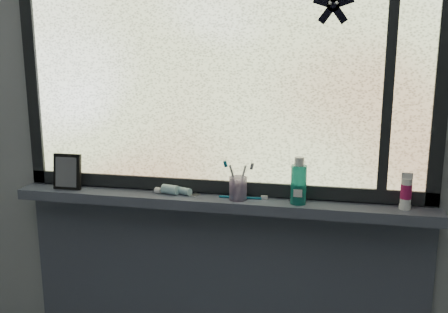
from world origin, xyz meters
TOP-DOWN VIEW (x-y plane):
  - wall_back at (0.00, 1.30)m, footprint 3.00×0.01m
  - windowsill at (0.00, 1.23)m, footprint 1.62×0.14m
  - window_pane at (0.00, 1.28)m, footprint 1.50×0.01m
  - frame_bottom at (0.00, 1.28)m, footprint 1.60×0.03m
  - frame_left at (-0.78, 1.28)m, footprint 0.05×0.03m
  - frame_right at (0.78, 1.28)m, footprint 0.05×0.03m
  - frame_mullion at (0.60, 1.28)m, footprint 0.03×0.03m
  - starfish_sticker at (0.40, 1.27)m, footprint 0.15×0.02m
  - vanity_mirror at (-0.62, 1.22)m, footprint 0.12×0.06m
  - toothpaste_tube at (-0.17, 1.23)m, footprint 0.21×0.11m
  - toothbrush_cup at (0.08, 1.22)m, footprint 0.07×0.07m
  - toothbrush_lying at (0.09, 1.23)m, footprint 0.20×0.03m
  - mouthwash_bottle at (0.31, 1.21)m, footprint 0.08×0.08m
  - cream_tube at (0.68, 1.23)m, footprint 0.04×0.04m

SIDE VIEW (x-z plane):
  - windowsill at x=0.00m, z-range 0.98..1.02m
  - toothbrush_lying at x=0.09m, z-range 1.02..1.03m
  - toothpaste_tube at x=-0.17m, z-range 1.02..1.06m
  - frame_bottom at x=0.00m, z-range 1.02..1.07m
  - toothbrush_cup at x=0.08m, z-range 1.02..1.11m
  - cream_tube at x=0.68m, z-range 1.04..1.14m
  - vanity_mirror at x=-0.62m, z-range 1.02..1.16m
  - mouthwash_bottle at x=0.31m, z-range 1.04..1.18m
  - wall_back at x=0.00m, z-range 0.00..2.50m
  - frame_left at x=-0.78m, z-range 0.98..2.08m
  - frame_right at x=0.78m, z-range 0.98..2.08m
  - window_pane at x=0.00m, z-range 1.03..2.03m
  - frame_mullion at x=0.60m, z-range 1.03..2.03m
  - starfish_sticker at x=0.40m, z-range 1.65..1.79m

